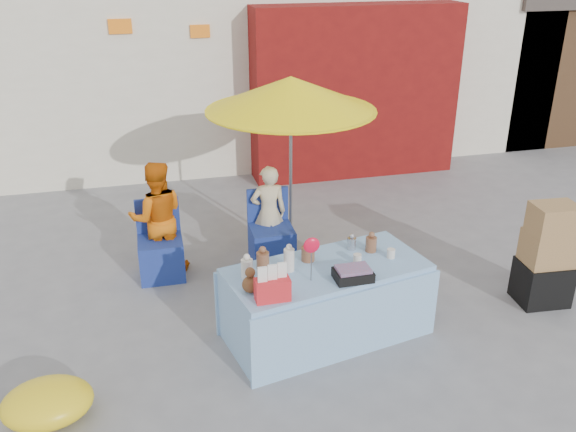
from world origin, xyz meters
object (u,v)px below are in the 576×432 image
object	(u,v)px
box_stack	(547,258)
vendor_orange	(157,218)
chair_left	(161,255)
umbrella	(291,94)
vendor_beige	(269,213)
market_table	(326,301)
chair_right	(272,242)

from	to	relation	value
box_stack	vendor_orange	bearing A→B (deg)	156.40
chair_left	umbrella	size ratio (longest dim) A/B	0.41
chair_left	box_stack	size ratio (longest dim) A/B	0.78
vendor_beige	umbrella	xyz separation A→B (m)	(0.30, 0.15, 1.32)
box_stack	umbrella	bearing A→B (deg)	140.93
vendor_orange	vendor_beige	bearing A→B (deg)	-179.04
chair_left	vendor_beige	world-z (taller)	vendor_beige
market_table	chair_right	xyz separation A→B (m)	(-0.17, 1.52, -0.11)
market_table	umbrella	world-z (taller)	umbrella
chair_left	chair_right	distance (m)	1.25
market_table	chair_right	size ratio (longest dim) A/B	2.37
market_table	vendor_orange	distance (m)	2.20
umbrella	box_stack	size ratio (longest dim) A/B	1.91
market_table	box_stack	distance (m)	2.34
chair_right	vendor_orange	world-z (taller)	vendor_orange
chair_right	box_stack	world-z (taller)	box_stack
chair_right	box_stack	xyz separation A→B (m)	(2.50, -1.51, 0.25)
chair_left	vendor_beige	distance (m)	1.30
market_table	box_stack	world-z (taller)	market_table
vendor_beige	box_stack	xyz separation A→B (m)	(2.50, -1.64, -0.06)
chair_right	umbrella	world-z (taller)	umbrella
chair_left	vendor_orange	bearing A→B (deg)	91.07
chair_left	chair_right	xyz separation A→B (m)	(1.25, 0.00, 0.00)
chair_right	umbrella	bearing A→B (deg)	44.44
vendor_orange	box_stack	distance (m)	4.10
vendor_beige	box_stack	size ratio (longest dim) A/B	1.04
vendor_beige	umbrella	bearing A→B (deg)	-152.48
chair_left	vendor_orange	size ratio (longest dim) A/B	0.66
chair_right	vendor_beige	xyz separation A→B (m)	(-0.00, 0.13, 0.31)
umbrella	box_stack	bearing A→B (deg)	-39.07
market_table	vendor_beige	xyz separation A→B (m)	(-0.17, 1.65, 0.20)
vendor_orange	vendor_beige	xyz separation A→B (m)	(1.25, 0.00, -0.08)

